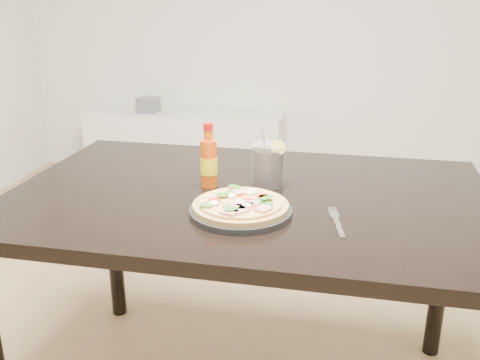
% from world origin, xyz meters
% --- Properties ---
extents(dining_table, '(1.40, 0.90, 0.75)m').
position_xyz_m(dining_table, '(0.08, -0.02, 0.67)').
color(dining_table, black).
rests_on(dining_table, ground).
extents(plate, '(0.27, 0.27, 0.02)m').
position_xyz_m(plate, '(0.09, -0.18, 0.76)').
color(plate, black).
rests_on(plate, dining_table).
extents(pizza, '(0.25, 0.25, 0.03)m').
position_xyz_m(pizza, '(0.09, -0.19, 0.78)').
color(pizza, tan).
rests_on(pizza, plate).
extents(hot_sauce_bottle, '(0.06, 0.06, 0.20)m').
position_xyz_m(hot_sauce_bottle, '(-0.05, 0.01, 0.83)').
color(hot_sauce_bottle, '#CB4B0B').
rests_on(hot_sauce_bottle, dining_table).
extents(cola_cup, '(0.10, 0.10, 0.19)m').
position_xyz_m(cola_cup, '(0.13, 0.05, 0.81)').
color(cola_cup, black).
rests_on(cola_cup, dining_table).
extents(fork, '(0.05, 0.19, 0.00)m').
position_xyz_m(fork, '(0.34, -0.18, 0.75)').
color(fork, silver).
rests_on(fork, dining_table).
extents(media_console, '(1.40, 0.34, 0.50)m').
position_xyz_m(media_console, '(-0.80, 2.07, 0.25)').
color(media_console, white).
rests_on(media_console, ground).
extents(cd_stack, '(0.14, 0.12, 0.10)m').
position_xyz_m(cd_stack, '(-1.05, 2.05, 0.55)').
color(cd_stack, slate).
rests_on(cd_stack, media_console).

